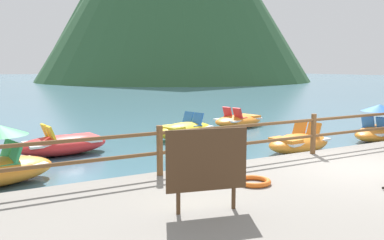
% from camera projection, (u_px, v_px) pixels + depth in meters
% --- Properties ---
extents(ground_plane, '(200.00, 200.00, 0.00)m').
position_uv_depth(ground_plane, '(39.00, 90.00, 43.09)').
color(ground_plane, '#477084').
extents(dock_railing, '(23.92, 0.12, 0.95)m').
position_uv_depth(dock_railing, '(313.00, 130.00, 9.70)').
color(dock_railing, brown).
rests_on(dock_railing, promenade_dock).
extents(sign_board, '(1.16, 0.31, 1.19)m').
position_uv_depth(sign_board, '(207.00, 161.00, 5.79)').
color(sign_board, beige).
rests_on(sign_board, promenade_dock).
extents(life_ring, '(0.61, 0.61, 0.09)m').
position_uv_depth(life_ring, '(254.00, 181.00, 7.26)').
color(life_ring, orange).
rests_on(life_ring, promenade_dock).
extents(pedal_boat_0, '(2.62, 1.50, 0.87)m').
position_uv_depth(pedal_boat_0, '(63.00, 144.00, 11.55)').
color(pedal_boat_0, red).
rests_on(pedal_boat_0, ground).
extents(pedal_boat_1, '(2.40, 1.56, 0.86)m').
position_uv_depth(pedal_boat_1, '(299.00, 143.00, 11.82)').
color(pedal_boat_1, orange).
rests_on(pedal_boat_1, ground).
extents(pedal_boat_2, '(2.55, 1.75, 0.89)m').
position_uv_depth(pedal_boat_2, '(185.00, 130.00, 14.02)').
color(pedal_boat_2, yellow).
rests_on(pedal_boat_2, ground).
extents(pedal_boat_3, '(2.58, 1.87, 0.83)m').
position_uv_depth(pedal_boat_3, '(238.00, 120.00, 16.96)').
color(pedal_boat_3, orange).
rests_on(pedal_boat_3, ground).
extents(pedal_boat_5, '(2.62, 1.67, 1.22)m').
position_uv_depth(pedal_boat_5, '(380.00, 129.00, 13.66)').
color(pedal_boat_5, orange).
rests_on(pedal_boat_5, ground).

